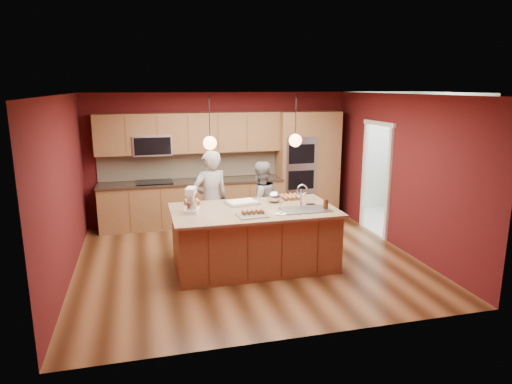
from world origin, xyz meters
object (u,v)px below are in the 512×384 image
object	(u,v)px
person_left	(211,200)
person_right	(260,204)
stand_mixer	(191,202)
island	(255,237)
mixing_bowl	(274,197)

from	to	relation	value
person_left	person_right	bearing A→B (deg)	165.50
person_left	stand_mixer	distance (m)	1.05
person_right	person_left	bearing A→B (deg)	-14.84
person_right	island	bearing A→B (deg)	55.46
person_left	mixing_bowl	distance (m)	1.17
mixing_bowl	island	bearing A→B (deg)	-141.87
island	person_left	bearing A→B (deg)	119.20
person_left	stand_mixer	xyz separation A→B (m)	(-0.44, -0.93, 0.23)
person_left	mixing_bowl	size ratio (longest dim) A/B	7.50
person_right	stand_mixer	xyz separation A→B (m)	(-1.33, -0.93, 0.35)
island	person_left	distance (m)	1.18
person_right	mixing_bowl	bearing A→B (deg)	81.40
island	stand_mixer	size ratio (longest dim) A/B	6.69
person_right	mixing_bowl	xyz separation A→B (m)	(0.07, -0.64, 0.27)
stand_mixer	mixing_bowl	size ratio (longest dim) A/B	1.64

